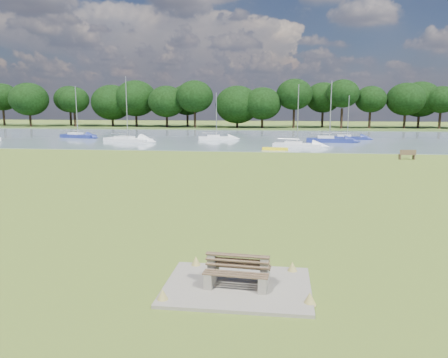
# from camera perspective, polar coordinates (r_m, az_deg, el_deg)

# --- Properties ---
(ground) EXTENTS (220.00, 220.00, 0.00)m
(ground) POSITION_cam_1_polar(r_m,az_deg,el_deg) (26.43, 4.79, -1.73)
(ground) COLOR olive
(river) EXTENTS (220.00, 40.00, 0.10)m
(river) POSITION_cam_1_polar(r_m,az_deg,el_deg) (68.08, 6.49, 5.31)
(river) COLOR gray
(river) RESTS_ON ground
(far_bank) EXTENTS (220.00, 20.00, 0.40)m
(far_bank) POSITION_cam_1_polar(r_m,az_deg,el_deg) (98.02, 6.81, 6.67)
(far_bank) COLOR #4C6626
(far_bank) RESTS_ON ground
(concrete_pad) EXTENTS (4.20, 3.20, 0.10)m
(concrete_pad) POSITION_cam_1_polar(r_m,az_deg,el_deg) (13.02, 1.78, -13.85)
(concrete_pad) COLOR gray
(concrete_pad) RESTS_ON ground
(bench_pair) EXTENTS (1.92, 1.22, 0.99)m
(bench_pair) POSITION_cam_1_polar(r_m,az_deg,el_deg) (12.85, 1.79, -12.00)
(bench_pair) COLOR gray
(bench_pair) RESTS_ON concrete_pad
(riverbank_bench) EXTENTS (1.58, 0.64, 0.95)m
(riverbank_bench) POSITION_cam_1_polar(r_m,az_deg,el_deg) (45.25, 22.82, 2.96)
(riverbank_bench) COLOR brown
(riverbank_bench) RESTS_ON ground
(kayak) EXTENTS (2.95, 0.78, 0.29)m
(kayak) POSITION_cam_1_polar(r_m,az_deg,el_deg) (50.13, 6.70, 3.94)
(kayak) COLOR yellow
(kayak) RESTS_ON river
(tree_line) EXTENTS (137.84, 8.79, 10.64)m
(tree_line) POSITION_cam_1_polar(r_m,az_deg,el_deg) (93.94, 5.46, 10.42)
(tree_line) COLOR black
(tree_line) RESTS_ON far_bank
(sailboat_1) EXTENTS (6.26, 2.09, 8.29)m
(sailboat_1) POSITION_cam_1_polar(r_m,az_deg,el_deg) (61.50, 13.54, 5.16)
(sailboat_1) COLOR navy
(sailboat_1) RESTS_ON river
(sailboat_3) EXTENTS (5.38, 2.37, 6.77)m
(sailboat_3) POSITION_cam_1_polar(r_m,az_deg,el_deg) (63.97, -1.05, 5.52)
(sailboat_3) COLOR white
(sailboat_3) RESTS_ON river
(sailboat_4) EXTENTS (6.00, 3.06, 7.85)m
(sailboat_4) POSITION_cam_1_polar(r_m,az_deg,el_deg) (71.55, -18.58, 5.51)
(sailboat_4) COLOR navy
(sailboat_4) RESTS_ON river
(sailboat_6) EXTENTS (6.01, 2.65, 7.50)m
(sailboat_6) POSITION_cam_1_polar(r_m,az_deg,el_deg) (54.25, 9.45, 4.58)
(sailboat_6) COLOR white
(sailboat_6) RESTS_ON river
(sailboat_7) EXTENTS (5.72, 2.17, 6.41)m
(sailboat_7) POSITION_cam_1_polar(r_m,az_deg,el_deg) (67.28, 15.75, 5.34)
(sailboat_7) COLOR navy
(sailboat_7) RESTS_ON river
(sailboat_8) EXTENTS (7.41, 4.23, 8.85)m
(sailboat_8) POSITION_cam_1_polar(r_m,az_deg,el_deg) (62.39, -12.52, 5.19)
(sailboat_8) COLOR white
(sailboat_8) RESTS_ON river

